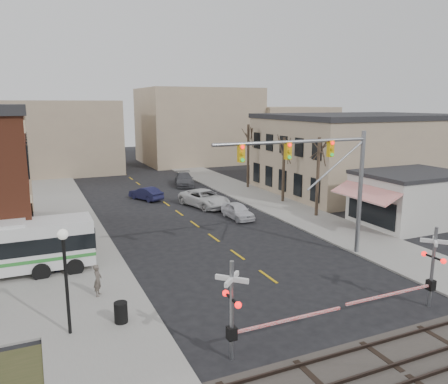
% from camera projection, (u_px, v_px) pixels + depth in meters
% --- Properties ---
extents(ground, '(160.00, 160.00, 0.00)m').
position_uv_depth(ground, '(287.00, 290.00, 23.01)').
color(ground, black).
rests_on(ground, ground).
extents(sidewalk_west, '(5.00, 60.00, 0.12)m').
position_uv_depth(sidewalk_west, '(65.00, 218.00, 37.09)').
color(sidewalk_west, gray).
rests_on(sidewalk_west, ground).
extents(sidewalk_east, '(5.00, 60.00, 0.12)m').
position_uv_depth(sidewalk_east, '(261.00, 199.00, 44.68)').
color(sidewalk_east, gray).
rests_on(sidewalk_east, ground).
extents(ballast_strip, '(160.00, 5.00, 0.06)m').
position_uv_depth(ballast_strip, '(405.00, 374.00, 15.85)').
color(ballast_strip, '#332D28').
rests_on(ballast_strip, ground).
extents(rail_tracks, '(160.00, 3.91, 0.14)m').
position_uv_depth(rail_tracks, '(405.00, 372.00, 15.83)').
color(rail_tracks, '#2D231E').
rests_on(rail_tracks, ground).
extents(tan_building, '(20.30, 15.30, 8.50)m').
position_uv_depth(tan_building, '(360.00, 152.00, 48.84)').
color(tan_building, tan).
rests_on(tan_building, ground).
extents(awning_shop, '(9.74, 6.20, 4.30)m').
position_uv_depth(awning_shop, '(410.00, 198.00, 35.22)').
color(awning_shop, beige).
rests_on(awning_shop, ground).
extents(tree_east_a, '(0.28, 0.28, 6.75)m').
position_uv_depth(tree_east_a, '(318.00, 177.00, 37.24)').
color(tree_east_a, '#382B21').
rests_on(tree_east_a, sidewalk_east).
extents(tree_east_b, '(0.28, 0.28, 6.30)m').
position_uv_depth(tree_east_b, '(283.00, 170.00, 42.77)').
color(tree_east_b, '#382B21').
rests_on(tree_east_b, sidewalk_east).
extents(tree_east_c, '(0.28, 0.28, 7.20)m').
position_uv_depth(tree_east_c, '(248.00, 156.00, 49.91)').
color(tree_east_c, '#382B21').
rests_on(tree_east_c, sidewalk_east).
extents(traffic_signal_mast, '(10.37, 0.30, 8.00)m').
position_uv_depth(traffic_signal_mast, '(325.00, 169.00, 26.38)').
color(traffic_signal_mast, gray).
rests_on(traffic_signal_mast, ground).
extents(rr_crossing_west, '(5.60, 1.36, 4.00)m').
position_uv_depth(rr_crossing_west, '(242.00, 310.00, 16.60)').
color(rr_crossing_west, gray).
rests_on(rr_crossing_west, ground).
extents(rr_crossing_east, '(5.60, 1.36, 4.00)m').
position_uv_depth(rr_crossing_east, '(426.00, 269.00, 20.65)').
color(rr_crossing_east, gray).
rests_on(rr_crossing_east, ground).
extents(street_lamp, '(0.44, 0.44, 4.58)m').
position_uv_depth(street_lamp, '(65.00, 260.00, 17.85)').
color(street_lamp, black).
rests_on(street_lamp, sidewalk_west).
extents(trash_bin, '(0.60, 0.60, 0.94)m').
position_uv_depth(trash_bin, '(121.00, 312.00, 19.34)').
color(trash_bin, black).
rests_on(trash_bin, sidewalk_west).
extents(car_a, '(1.71, 4.02, 1.36)m').
position_uv_depth(car_a, '(238.00, 211.00, 37.15)').
color(car_a, silver).
rests_on(car_a, ground).
extents(car_b, '(2.96, 4.24, 1.32)m').
position_uv_depth(car_b, '(146.00, 193.00, 44.33)').
color(car_b, '#151636').
rests_on(car_b, ground).
extents(car_c, '(4.03, 6.26, 1.60)m').
position_uv_depth(car_c, '(205.00, 198.00, 41.40)').
color(car_c, silver).
rests_on(car_c, ground).
extents(car_d, '(3.32, 5.49, 1.49)m').
position_uv_depth(car_d, '(184.00, 179.00, 51.98)').
color(car_d, '#47474C').
rests_on(car_d, ground).
extents(pedestrian_near, '(0.60, 0.70, 1.64)m').
position_uv_depth(pedestrian_near, '(98.00, 280.00, 21.97)').
color(pedestrian_near, '#564D45').
rests_on(pedestrian_near, sidewalk_west).
extents(pedestrian_far, '(1.04, 0.97, 1.70)m').
position_uv_depth(pedestrian_far, '(55.00, 259.00, 24.86)').
color(pedestrian_far, '#3A3B66').
rests_on(pedestrian_far, sidewalk_west).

